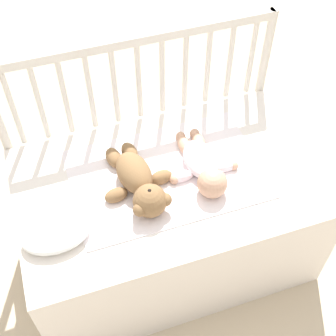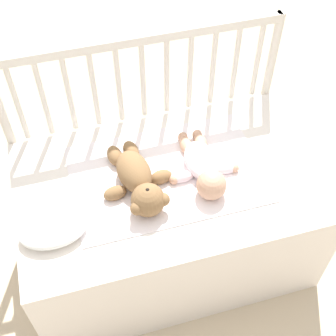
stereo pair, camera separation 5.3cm
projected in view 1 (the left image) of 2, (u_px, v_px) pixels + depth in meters
The scene contains 7 objects.
ground_plane at pixel (169, 249), 2.16m from camera, with size 12.00×12.00×0.00m, color #C6B293.
crib_mattress at pixel (169, 218), 1.96m from camera, with size 1.15×0.70×0.52m.
crib_rail at pixel (139, 93), 1.90m from camera, with size 1.15×0.04×0.91m.
blanket at pixel (166, 174), 1.78m from camera, with size 0.72×0.48×0.01m.
teddy_bear at pixel (139, 182), 1.69m from camera, with size 0.27×0.38×0.12m.
baby at pixel (203, 165), 1.76m from camera, with size 0.28×0.36×0.11m.
small_pillow at pixel (56, 234), 1.58m from camera, with size 0.24×0.16×0.06m.
Camera 1 is at (-0.35, -1.04, 1.90)m, focal length 50.00 mm.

